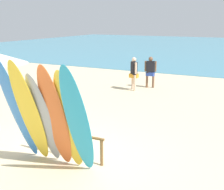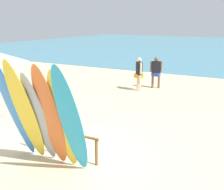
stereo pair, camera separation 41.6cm
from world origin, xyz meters
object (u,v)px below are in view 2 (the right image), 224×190
Objects in this scene: surfboard_orange_3 at (50,117)px; beach_chair_red at (38,106)px; surfboard_grey_2 at (39,119)px; beachgoer_by_water at (139,72)px; beachgoer_strolling at (156,70)px; surfboard_yellow_4 at (63,121)px; surfboard_teal_5 at (71,122)px; surfboard_blue_0 at (14,108)px; surfboard_yellow_1 at (25,112)px; surfboard_rack at (63,137)px.

beach_chair_red is at bearing 138.95° from surfboard_orange_3.
surfboard_orange_3 is (0.33, -0.02, 0.10)m from surfboard_grey_2.
beachgoer_by_water is 1.03× the size of beachgoer_strolling.
surfboard_yellow_4 is 1.55× the size of beachgoer_by_water.
surfboard_teal_5 is at bearing -8.79° from surfboard_orange_3.
beach_chair_red is (-1.71, -6.24, -0.43)m from beachgoer_strolling.
beachgoer_strolling is at bearing 96.14° from surfboard_teal_5.
beach_chair_red is (-2.75, 2.52, -0.77)m from surfboard_orange_3.
beachgoer_by_water is at bearing 99.28° from surfboard_blue_0.
beach_chair_red is at bearing 125.24° from surfboard_yellow_1.
surfboard_yellow_1 reaches higher than beachgoer_by_water.
surfboard_blue_0 reaches higher than beachgoer_by_water.
beachgoer_by_water is at bearing 92.68° from surfboard_yellow_1.
beachgoer_by_water reaches higher than surfboard_rack.
surfboard_grey_2 is at bearing 146.09° from beachgoer_by_water.
surfboard_orange_3 is 1.66× the size of beachgoer_strolling.
surfboard_grey_2 reaches higher than beachgoer_strolling.
beachgoer_strolling is at bearing 97.73° from surfboard_yellow_4.
surfboard_rack is at bearing 148.04° from beachgoer_by_water.
surfboard_yellow_4 is at bearing 4.36° from surfboard_grey_2.
surfboard_orange_3 is at bearing -75.02° from surfboard_rack.
surfboard_grey_2 is 0.99m from surfboard_teal_5.
surfboard_blue_0 is 1.02× the size of surfboard_yellow_1.
beachgoer_strolling is at bearing 88.87° from surfboard_yellow_1.
surfboard_teal_5 reaches higher than surfboard_rack.
beachgoer_by_water is (-1.21, 7.89, -0.21)m from surfboard_grey_2.
surfboard_grey_2 reaches higher than beach_chair_red.
surfboard_yellow_4 is (0.48, -0.55, 0.66)m from surfboard_rack.
surfboard_grey_2 is 7.99m from beachgoer_by_water.
surfboard_teal_5 is at bearing 4.37° from surfboard_blue_0.
beachgoer_by_water is at bearing 100.68° from surfboard_rack.
surfboard_orange_3 is at bearing -171.93° from surfboard_yellow_4.
beachgoer_by_water is at bearing 100.07° from surfboard_grey_2.
beachgoer_by_water is (-1.54, 7.91, -0.31)m from surfboard_orange_3.
surfboard_blue_0 is (-0.81, -0.70, 0.78)m from surfboard_rack.
surfboard_grey_2 is (-0.16, -0.59, 0.61)m from surfboard_rack.
surfboard_yellow_4 reaches higher than beach_chair_red.
beachgoer_strolling is (0.49, 0.86, -0.02)m from beachgoer_by_water.
surfboard_orange_3 is at bearing -27.10° from beach_chair_red.
surfboard_yellow_4 is 4.00m from beach_chair_red.
surfboard_blue_0 is at bearing 171.90° from surfboard_yellow_1.
surfboard_orange_3 is (0.59, 0.12, -0.04)m from surfboard_yellow_1.
surfboard_orange_3 is 0.66m from surfboard_teal_5.
beachgoer_strolling is (-0.46, 8.88, -0.38)m from surfboard_yellow_1.
surfboard_blue_0 is 0.38m from surfboard_yellow_1.
beachgoer_by_water is at bearing 100.60° from surfboard_teal_5.
surfboard_orange_3 is at bearing 10.68° from surfboard_blue_0.
surfboard_rack is 1.35× the size of beachgoer_strolling.
surfboard_blue_0 is 1.13× the size of surfboard_yellow_4.
surfboard_yellow_1 reaches higher than beachgoer_strolling.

